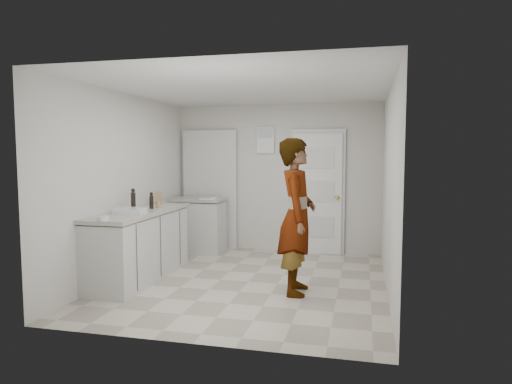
% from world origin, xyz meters
% --- Properties ---
extents(ground, '(4.00, 4.00, 0.00)m').
position_xyz_m(ground, '(0.00, 0.00, 0.00)').
color(ground, gray).
rests_on(ground, ground).
extents(room_shell, '(4.00, 4.00, 4.00)m').
position_xyz_m(room_shell, '(-0.17, 1.95, 1.02)').
color(room_shell, beige).
rests_on(room_shell, ground).
extents(main_counter, '(0.64, 1.96, 0.93)m').
position_xyz_m(main_counter, '(-1.45, -0.20, 0.43)').
color(main_counter, silver).
rests_on(main_counter, ground).
extents(side_counter, '(0.84, 0.61, 0.93)m').
position_xyz_m(side_counter, '(-1.25, 1.55, 0.43)').
color(side_counter, silver).
rests_on(side_counter, ground).
extents(person, '(0.50, 0.71, 1.86)m').
position_xyz_m(person, '(0.68, -0.31, 0.93)').
color(person, silver).
rests_on(person, ground).
extents(cake_mix_box, '(0.12, 0.09, 0.18)m').
position_xyz_m(cake_mix_box, '(-1.55, 0.61, 1.02)').
color(cake_mix_box, '#9E7D4F').
rests_on(cake_mix_box, main_counter).
extents(spice_jar, '(0.06, 0.06, 0.09)m').
position_xyz_m(spice_jar, '(-1.32, 0.10, 0.97)').
color(spice_jar, tan).
rests_on(spice_jar, main_counter).
extents(oil_cruet_a, '(0.06, 0.06, 0.23)m').
position_xyz_m(oil_cruet_a, '(-1.37, 0.01, 1.03)').
color(oil_cruet_a, black).
rests_on(oil_cruet_a, main_counter).
extents(oil_cruet_b, '(0.06, 0.06, 0.29)m').
position_xyz_m(oil_cruet_b, '(-1.57, -0.13, 1.06)').
color(oil_cruet_b, black).
rests_on(oil_cruet_b, main_counter).
extents(baking_dish, '(0.40, 0.30, 0.06)m').
position_xyz_m(baking_dish, '(-1.44, -0.45, 0.95)').
color(baking_dish, silver).
rests_on(baking_dish, main_counter).
extents(egg_bowl, '(0.13, 0.13, 0.05)m').
position_xyz_m(egg_bowl, '(-1.42, -1.10, 0.95)').
color(egg_bowl, silver).
rests_on(egg_bowl, main_counter).
extents(papers, '(0.30, 0.36, 0.01)m').
position_xyz_m(papers, '(-1.07, 1.49, 0.93)').
color(papers, white).
rests_on(papers, side_counter).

